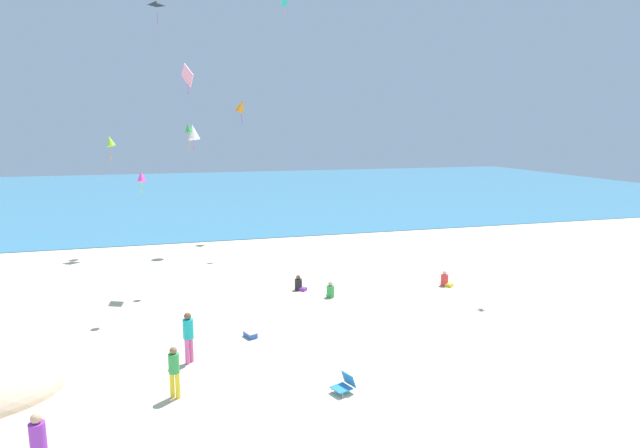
# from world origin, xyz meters

# --- Properties ---
(ground_plane) EXTENTS (120.00, 120.00, 0.00)m
(ground_plane) POSITION_xyz_m (0.00, 10.00, 0.00)
(ground_plane) COLOR beige
(ocean_water) EXTENTS (120.00, 60.00, 0.05)m
(ocean_water) POSITION_xyz_m (0.00, 53.90, 0.03)
(ocean_water) COLOR teal
(ocean_water) RESTS_ON ground_plane
(beach_chair_near_camera) EXTENTS (0.77, 0.71, 0.58)m
(beach_chair_near_camera) POSITION_xyz_m (-0.46, 0.88, 0.27)
(beach_chair_near_camera) COLOR #2370B2
(beach_chair_near_camera) RESTS_ON ground_plane
(cooler_box) EXTENTS (0.52, 0.64, 0.23)m
(cooler_box) POSITION_xyz_m (-2.54, 5.93, 0.12)
(cooler_box) COLOR #2D56B7
(cooler_box) RESTS_ON ground_plane
(person_0) EXTENTS (0.66, 0.65, 0.76)m
(person_0) POSITION_xyz_m (0.64, 11.24, 0.28)
(person_0) COLOR black
(person_0) RESTS_ON ground_plane
(person_1) EXTENTS (0.50, 0.50, 1.77)m
(person_1) POSITION_xyz_m (-4.84, 4.26, 1.02)
(person_1) COLOR #D8599E
(person_1) RESTS_ON ground_plane
(person_2) EXTENTS (0.44, 0.66, 0.77)m
(person_2) POSITION_xyz_m (1.80, 9.80, 0.28)
(person_2) COLOR green
(person_2) RESTS_ON ground_plane
(person_3) EXTENTS (0.61, 0.71, 0.79)m
(person_3) POSITION_xyz_m (7.87, 9.94, 0.29)
(person_3) COLOR red
(person_3) RESTS_ON ground_plane
(person_4) EXTENTS (0.49, 0.49, 1.74)m
(person_4) POSITION_xyz_m (-8.23, -1.32, 1.00)
(person_4) COLOR orange
(person_4) RESTS_ON ground_plane
(person_5) EXTENTS (0.42, 0.42, 1.58)m
(person_5) POSITION_xyz_m (-5.34, 1.94, 0.91)
(person_5) COLOR yellow
(person_5) RESTS_ON ground_plane
(kite_white) EXTENTS (1.08, 1.15, 1.69)m
(kite_white) POSITION_xyz_m (-3.63, 21.56, 7.57)
(kite_white) COLOR white
(kite_pink) EXTENTS (0.55, 1.05, 1.47)m
(kite_pink) POSITION_xyz_m (-4.12, 14.34, 10.32)
(kite_pink) COLOR pink
(kite_black) EXTENTS (0.85, 0.64, 1.45)m
(kite_black) POSITION_xyz_m (-5.47, 24.42, 15.71)
(kite_black) COLOR black
(kite_teal) EXTENTS (0.53, 0.24, 1.27)m
(kite_teal) POSITION_xyz_m (2.43, 22.14, 15.62)
(kite_teal) COLOR #1EADAD
(kite_lime) EXTENTS (0.90, 0.88, 1.82)m
(kite_lime) POSITION_xyz_m (-8.65, 22.69, 7.03)
(kite_lime) COLOR #99DB33
(kite_magenta) EXTENTS (0.47, 0.54, 1.04)m
(kite_magenta) POSITION_xyz_m (-6.32, 10.01, 5.85)
(kite_magenta) COLOR #DB3DA8
(kite_green) EXTENTS (0.51, 0.49, 1.31)m
(kite_green) POSITION_xyz_m (-4.21, 13.76, 7.82)
(kite_green) COLOR green
(kite_orange) EXTENTS (1.11, 1.15, 1.85)m
(kite_orange) POSITION_xyz_m (-0.10, 25.22, 9.37)
(kite_orange) COLOR orange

